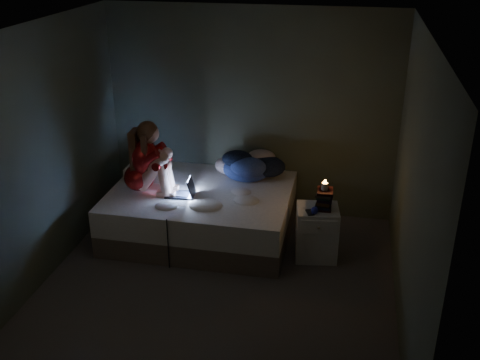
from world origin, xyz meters
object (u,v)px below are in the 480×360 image
(laptop, at_px, (179,187))
(candle, at_px, (325,185))
(nightstand, at_px, (317,232))
(woman, at_px, (138,157))
(phone, at_px, (308,212))
(bed, at_px, (201,212))

(laptop, bearing_deg, candle, -6.92)
(nightstand, height_order, candle, candle)
(laptop, distance_m, candle, 1.66)
(woman, distance_m, phone, 2.03)
(woman, height_order, laptop, woman)
(bed, relative_size, woman, 2.41)
(nightstand, relative_size, phone, 4.31)
(woman, distance_m, laptop, 0.58)
(phone, bearing_deg, nightstand, 38.72)
(woman, relative_size, laptop, 2.69)
(nightstand, height_order, phone, phone)
(bed, distance_m, phone, 1.38)
(phone, bearing_deg, candle, 27.75)
(bed, bearing_deg, woman, -166.10)
(laptop, relative_size, nightstand, 0.54)
(laptop, xyz_separation_m, candle, (1.64, -0.05, 0.19))
(laptop, height_order, nightstand, laptop)
(woman, xyz_separation_m, nightstand, (2.07, -0.07, -0.71))
(phone, bearing_deg, bed, 153.56)
(nightstand, distance_m, phone, 0.34)
(phone, bearing_deg, woman, 163.45)
(woman, bearing_deg, candle, -4.90)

